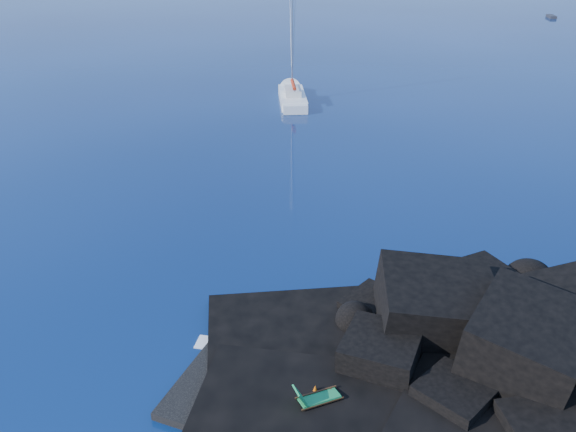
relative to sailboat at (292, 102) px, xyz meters
The scene contains 10 objects.
ground 44.45m from the sailboat, 81.16° to the right, with size 400.00×400.00×0.00m, color #031236.
headland 45.48m from the sailboat, 64.14° to the right, with size 24.00×24.00×3.60m, color black, non-canonical shape.
beach 44.88m from the sailboat, 75.37° to the right, with size 8.50×6.00×0.70m, color black.
surf_foam 40.68m from the sailboat, 73.09° to the right, with size 10.00×8.00×0.06m, color white, non-canonical shape.
sailboat is the anchor object (origin of this frame).
deck_chair 45.72m from the sailboat, 73.66° to the right, with size 1.79×0.79×1.23m, color #1C8044, non-canonical shape.
towel 44.17m from the sailboat, 73.88° to the right, with size 1.98×0.94×0.05m, color silver.
sunbather 44.17m from the sailboat, 73.88° to the right, with size 1.64×0.40×0.22m, color tan, non-canonical shape.
marker_cone 45.22m from the sailboat, 73.82° to the right, with size 0.35×0.35×0.54m, color #D0570A.
distant_boat_a 94.15m from the sailboat, 66.19° to the left, with size 1.37×4.39×0.59m, color #26262B.
Camera 1 is at (9.15, -15.74, 16.51)m, focal length 35.00 mm.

